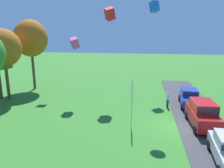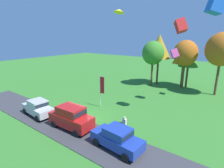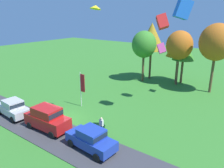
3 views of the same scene
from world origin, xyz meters
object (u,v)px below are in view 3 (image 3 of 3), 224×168
at_px(tree_lone_near, 217,42).
at_px(kite_box_mid_center, 183,9).
at_px(car_sedan_near_entrance, 91,139).
at_px(tree_center_back, 179,45).
at_px(kite_box_low_drifter, 161,48).
at_px(tree_left_of_center, 179,45).
at_px(tree_right_of_center, 144,45).
at_px(car_suv_by_flagpole, 47,118).
at_px(kite_box_high_right, 162,22).
at_px(person_beside_suv, 101,126).
at_px(tree_far_left, 152,37).
at_px(flag_banner, 82,85).
at_px(car_sedan_far_end, 13,107).
at_px(kite_delta_over_trees, 96,7).
at_px(tree_far_right, 184,49).

relative_size(tree_lone_near, kite_box_mid_center, 7.83).
height_order(car_sedan_near_entrance, tree_center_back, tree_center_back).
xyz_separation_m(tree_lone_near, kite_box_low_drifter, (-4.47, -7.60, -0.26)).
xyz_separation_m(tree_left_of_center, tree_lone_near, (5.72, -2.01, 0.96)).
bearing_deg(tree_right_of_center, car_suv_by_flagpole, -88.88).
bearing_deg(kite_box_low_drifter, tree_right_of_center, 130.94).
relative_size(tree_lone_near, kite_box_high_right, 7.51).
distance_m(person_beside_suv, tree_right_of_center, 18.70).
bearing_deg(tree_far_left, tree_lone_near, -7.31).
distance_m(tree_right_of_center, tree_left_of_center, 5.44).
height_order(tree_lone_near, flag_banner, tree_lone_near).
relative_size(tree_left_of_center, kite_box_low_drifter, 7.35).
xyz_separation_m(tree_right_of_center, tree_lone_near, (10.39, 0.78, 1.02)).
xyz_separation_m(car_sedan_far_end, kite_box_mid_center, (16.06, 4.35, 9.96)).
bearing_deg(tree_far_left, kite_box_high_right, -60.35).
xyz_separation_m(car_sedan_far_end, tree_lone_near, (15.39, 20.75, 6.01)).
height_order(tree_left_of_center, kite_box_low_drifter, tree_left_of_center).
relative_size(tree_far_left, kite_delta_over_trees, 8.82).
height_order(tree_right_of_center, tree_far_right, tree_right_of_center).
height_order(car_suv_by_flagpole, tree_center_back, tree_center_back).
bearing_deg(car_sedan_near_entrance, kite_box_mid_center, 37.92).
height_order(tree_lone_near, kite_delta_over_trees, kite_delta_over_trees).
xyz_separation_m(person_beside_suv, tree_right_of_center, (-5.06, 17.25, 5.15)).
height_order(car_suv_by_flagpole, tree_left_of_center, tree_left_of_center).
distance_m(car_sedan_far_end, tree_right_of_center, 21.18).
bearing_deg(person_beside_suv, kite_box_high_right, 70.50).
xyz_separation_m(tree_right_of_center, kite_delta_over_trees, (2.82, -15.05, 5.24)).
height_order(tree_right_of_center, kite_box_low_drifter, tree_right_of_center).
height_order(person_beside_suv, kite_box_high_right, kite_box_high_right).
bearing_deg(kite_box_low_drifter, tree_left_of_center, 97.42).
xyz_separation_m(tree_right_of_center, tree_far_right, (5.54, 2.69, -0.58)).
relative_size(person_beside_suv, kite_box_mid_center, 1.40).
relative_size(car_sedan_far_end, kite_box_high_right, 3.55).
bearing_deg(tree_center_back, tree_far_right, 75.23).
distance_m(tree_far_right, kite_box_mid_center, 19.93).
xyz_separation_m(tree_lone_near, kite_delta_over_trees, (-7.57, -15.83, 4.22)).
relative_size(car_sedan_far_end, car_sedan_near_entrance, 1.00).
bearing_deg(car_suv_by_flagpole, tree_right_of_center, 91.12).
bearing_deg(flag_banner, tree_right_of_center, 87.00).
bearing_deg(kite_box_low_drifter, kite_box_high_right, -68.05).
distance_m(car_sedan_near_entrance, kite_box_low_drifter, 14.05).
relative_size(car_suv_by_flagpole, tree_lone_near, 0.49).
relative_size(person_beside_suv, tree_lone_near, 0.18).
xyz_separation_m(flag_banner, kite_box_low_drifter, (6.64, 6.82, 4.08)).
relative_size(kite_box_low_drifter, kite_box_high_right, 0.86).
bearing_deg(car_sedan_near_entrance, tree_far_left, 104.64).
height_order(car_sedan_near_entrance, kite_box_low_drifter, kite_box_low_drifter).
bearing_deg(kite_box_mid_center, tree_center_back, 108.98).
distance_m(car_sedan_far_end, kite_delta_over_trees, 13.79).
bearing_deg(tree_far_left, flag_banner, -93.45).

